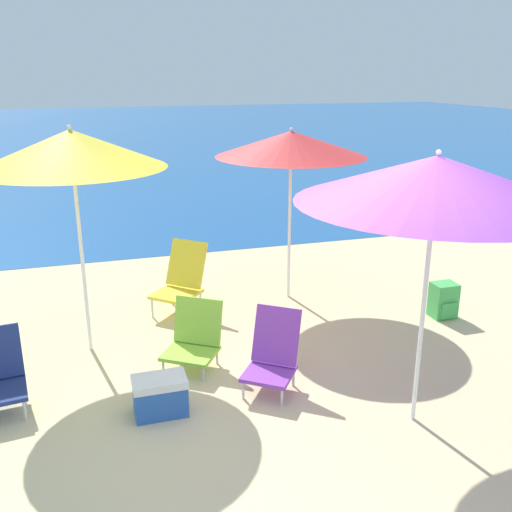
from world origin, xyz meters
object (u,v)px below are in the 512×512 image
Objects in this scene: beach_umbrella_red at (291,144)px; beach_chair_lime at (194,337)px; backpack_green at (444,300)px; cooler_box at (160,396)px; beach_umbrella_yellow at (71,149)px; beach_chair_purple at (273,353)px; beach_chair_yellow at (182,278)px; beach_umbrella_purple at (436,179)px.

beach_umbrella_red reaches higher than beach_chair_lime.
backpack_green reaches higher than cooler_box.
beach_umbrella_yellow is 5.53× the size of backpack_green.
beach_chair_purple is 1.07m from cooler_box.
beach_umbrella_yellow is at bearing -103.41° from beach_chair_yellow.
cooler_box is (-0.56, -2.13, -0.24)m from beach_chair_yellow.
beach_umbrella_purple is 2.10m from beach_chair_purple.
beach_umbrella_purple reaches higher than beach_chair_yellow.
beach_umbrella_red reaches higher than backpack_green.
beach_chair_yellow is (-1.45, 2.82, -1.61)m from beach_umbrella_purple.
backpack_green is (4.00, -0.34, -1.87)m from beach_umbrella_yellow.
beach_chair_yellow reaches higher than beach_chair_purple.
cooler_box is (0.54, -1.39, -1.90)m from beach_umbrella_yellow.
beach_umbrella_yellow reaches higher than beach_chair_lime.
beach_chair_purple is at bearing 7.89° from cooler_box.
beach_chair_purple is 1.61× the size of cooler_box.
beach_umbrella_purple is 2.90m from backpack_green.
beach_umbrella_yellow reaches higher than beach_chair_yellow.
beach_chair_purple is at bearing -33.80° from beach_chair_yellow.
beach_umbrella_red is 3.40m from cooler_box.
cooler_box is (-3.46, -1.05, -0.03)m from backpack_green.
beach_umbrella_red is at bearing 48.34° from cooler_box.
beach_chair_purple reaches higher than backpack_green.
beach_chair_lime is at bearing 59.71° from cooler_box.
beach_umbrella_yellow reaches higher than beach_chair_purple.
beach_umbrella_red is 2.57m from backpack_green.
beach_umbrella_purple is 2.70× the size of beach_chair_yellow.
beach_umbrella_yellow is 2.66m from beach_chair_purple.
beach_chair_purple reaches higher than beach_chair_lime.
beach_umbrella_purple is (0.07, -2.86, 0.07)m from beach_umbrella_red.
beach_umbrella_red is at bearing 91.44° from beach_umbrella_purple.
beach_umbrella_purple reaches higher than beach_chair_purple.
beach_chair_yellow is at bearing 119.05° from beach_chair_lime.
beach_umbrella_red is 2.60m from beach_umbrella_yellow.
beach_chair_yellow is 3.10m from backpack_green.
beach_umbrella_purple is at bearing -129.99° from backpack_green.
beach_umbrella_yellow is 3.38× the size of beach_chair_lime.
beach_chair_yellow is 1.84× the size of cooler_box.
beach_umbrella_purple is 0.97× the size of beach_umbrella_yellow.
beach_chair_lime is 1.64× the size of backpack_green.
beach_umbrella_yellow is at bearing 111.27° from cooler_box.
beach_umbrella_purple reaches higher than backpack_green.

